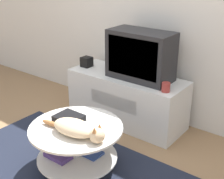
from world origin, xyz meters
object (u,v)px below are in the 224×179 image
speaker (87,62)px  cat (77,129)px  dvd_box (69,118)px  tv (141,55)px

speaker → cat: (0.83, -1.03, -0.10)m
dvd_box → cat: 0.24m
dvd_box → cat: (0.21, -0.12, 0.03)m
speaker → dvd_box: (0.62, -0.91, -0.13)m
speaker → dvd_box: bearing=-55.8°
dvd_box → tv: bearing=86.5°
tv → cat: size_ratio=1.10×
tv → cat: tv is taller
tv → speaker: (-0.68, -0.05, -0.19)m
speaker → cat: speaker is taller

